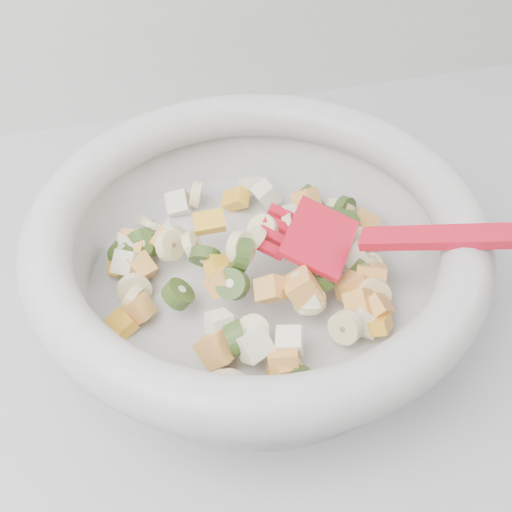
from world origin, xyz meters
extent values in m
cylinder|color=beige|center=(0.14, 1.43, 0.91)|extent=(0.29, 0.29, 0.02)
torus|color=beige|center=(0.14, 1.43, 0.98)|extent=(0.36, 0.36, 0.04)
cylinder|color=#FFE5AA|center=(0.17, 1.38, 0.94)|extent=(0.04, 0.04, 0.01)
cylinder|color=#FFE5AA|center=(0.09, 1.46, 0.94)|extent=(0.02, 0.03, 0.03)
cylinder|color=#FFE5AA|center=(0.19, 1.35, 0.94)|extent=(0.03, 0.03, 0.03)
cylinder|color=#FFE5AA|center=(0.15, 1.45, 0.96)|extent=(0.03, 0.03, 0.03)
cylinder|color=#FFE5AA|center=(0.22, 1.38, 0.93)|extent=(0.04, 0.02, 0.04)
cylinder|color=#FFE5AA|center=(0.09, 1.33, 0.93)|extent=(0.03, 0.03, 0.03)
cylinder|color=#FFE5AA|center=(0.14, 1.43, 0.96)|extent=(0.03, 0.04, 0.03)
cylinder|color=#FFE5AA|center=(0.17, 1.45, 0.95)|extent=(0.02, 0.03, 0.03)
cylinder|color=#FFE5AA|center=(0.13, 1.42, 0.97)|extent=(0.03, 0.03, 0.03)
cylinder|color=#FFE5AA|center=(0.23, 1.41, 0.93)|extent=(0.03, 0.03, 0.03)
cylinder|color=#FFE5AA|center=(0.06, 1.51, 0.92)|extent=(0.03, 0.03, 0.03)
cylinder|color=#FFE5AA|center=(0.11, 1.54, 0.93)|extent=(0.02, 0.03, 0.03)
cylinder|color=#FFE5AA|center=(0.10, 1.32, 0.93)|extent=(0.03, 0.03, 0.03)
cylinder|color=#FFE5AA|center=(0.04, 1.43, 0.93)|extent=(0.03, 0.03, 0.03)
cylinder|color=#FFE5AA|center=(0.23, 1.41, 0.93)|extent=(0.03, 0.02, 0.03)
cylinder|color=#FFE5AA|center=(0.11, 1.32, 0.92)|extent=(0.02, 0.03, 0.03)
cylinder|color=#FFE5AA|center=(0.24, 1.49, 0.93)|extent=(0.04, 0.04, 0.03)
cylinder|color=#FFE5AA|center=(0.12, 1.36, 0.94)|extent=(0.03, 0.03, 0.02)
cylinder|color=#FFE5AA|center=(0.07, 1.46, 0.94)|extent=(0.03, 0.03, 0.03)
cylinder|color=#FFE5AA|center=(0.17, 1.39, 0.95)|extent=(0.03, 0.03, 0.03)
cylinder|color=#FFE5AA|center=(0.04, 1.44, 0.93)|extent=(0.04, 0.02, 0.04)
cylinder|color=#FFE5AA|center=(0.18, 1.46, 0.94)|extent=(0.03, 0.03, 0.02)
cube|color=gold|center=(0.04, 1.41, 0.93)|extent=(0.03, 0.03, 0.03)
cube|color=gold|center=(0.09, 1.36, 0.93)|extent=(0.04, 0.04, 0.04)
cube|color=gold|center=(0.11, 1.41, 0.95)|extent=(0.03, 0.03, 0.03)
cube|color=gold|center=(0.14, 1.34, 0.93)|extent=(0.03, 0.03, 0.03)
cube|color=gold|center=(0.05, 1.49, 0.93)|extent=(0.03, 0.03, 0.03)
cube|color=gold|center=(0.05, 1.46, 0.93)|extent=(0.03, 0.03, 0.03)
cube|color=gold|center=(0.07, 1.47, 0.94)|extent=(0.02, 0.03, 0.03)
cube|color=gold|center=(0.20, 1.39, 0.94)|extent=(0.03, 0.03, 0.02)
cube|color=gold|center=(0.20, 1.50, 0.94)|extent=(0.03, 0.03, 0.03)
cube|color=gold|center=(0.22, 1.39, 0.93)|extent=(0.03, 0.04, 0.03)
cube|color=gold|center=(0.25, 1.46, 0.92)|extent=(0.04, 0.03, 0.03)
cube|color=gold|center=(0.22, 1.36, 0.93)|extent=(0.03, 0.02, 0.03)
cube|color=gold|center=(0.13, 1.33, 0.93)|extent=(0.03, 0.03, 0.02)
cube|color=gold|center=(0.14, 1.39, 0.95)|extent=(0.03, 0.03, 0.03)
cube|color=gold|center=(0.16, 1.38, 0.95)|extent=(0.03, 0.03, 0.04)
cube|color=gold|center=(0.21, 1.37, 0.94)|extent=(0.03, 0.03, 0.03)
cylinder|color=#56882D|center=(0.12, 1.42, 0.96)|extent=(0.02, 0.04, 0.04)
cylinder|color=#56882D|center=(0.06, 1.48, 0.93)|extent=(0.03, 0.03, 0.03)
cylinder|color=#56882D|center=(0.24, 1.48, 0.93)|extent=(0.04, 0.03, 0.04)
cylinder|color=#56882D|center=(0.23, 1.46, 0.94)|extent=(0.03, 0.03, 0.03)
cylinder|color=#56882D|center=(0.21, 1.51, 0.93)|extent=(0.03, 0.04, 0.04)
cylinder|color=#56882D|center=(0.05, 1.49, 0.93)|extent=(0.03, 0.02, 0.03)
cylinder|color=#56882D|center=(0.11, 1.36, 0.94)|extent=(0.02, 0.04, 0.04)
cylinder|color=#56882D|center=(0.11, 1.40, 0.95)|extent=(0.03, 0.03, 0.03)
cylinder|color=#56882D|center=(0.07, 1.41, 0.94)|extent=(0.03, 0.03, 0.03)
cylinder|color=#56882D|center=(0.22, 1.40, 0.93)|extent=(0.02, 0.03, 0.03)
cylinder|color=#56882D|center=(0.04, 1.48, 0.93)|extent=(0.03, 0.03, 0.03)
cylinder|color=#56882D|center=(0.10, 1.43, 0.95)|extent=(0.03, 0.03, 0.03)
cylinder|color=#56882D|center=(0.22, 1.47, 0.93)|extent=(0.03, 0.02, 0.03)
cylinder|color=#56882D|center=(0.14, 1.32, 0.93)|extent=(0.03, 0.02, 0.03)
cylinder|color=#56882D|center=(0.18, 1.40, 0.94)|extent=(0.03, 0.03, 0.02)
cube|color=white|center=(0.20, 1.36, 0.93)|extent=(0.03, 0.03, 0.03)
cube|color=white|center=(0.04, 1.46, 0.93)|extent=(0.03, 0.03, 0.03)
cube|color=white|center=(0.17, 1.46, 0.95)|extent=(0.03, 0.03, 0.03)
cube|color=white|center=(0.12, 1.35, 0.94)|extent=(0.03, 0.03, 0.03)
cube|color=white|center=(0.17, 1.52, 0.93)|extent=(0.03, 0.02, 0.03)
cube|color=white|center=(0.24, 1.44, 0.93)|extent=(0.03, 0.03, 0.03)
cube|color=white|center=(0.09, 1.54, 0.92)|extent=(0.03, 0.03, 0.03)
cube|color=white|center=(0.16, 1.54, 0.93)|extent=(0.02, 0.03, 0.03)
cube|color=white|center=(0.08, 1.48, 0.94)|extent=(0.03, 0.03, 0.03)
cube|color=white|center=(0.14, 1.35, 0.94)|extent=(0.03, 0.02, 0.02)
cube|color=white|center=(0.17, 1.38, 0.95)|extent=(0.03, 0.03, 0.03)
cube|color=white|center=(0.10, 1.37, 0.94)|extent=(0.02, 0.02, 0.02)
cube|color=white|center=(0.04, 1.48, 0.93)|extent=(0.02, 0.02, 0.02)
cube|color=white|center=(0.22, 1.42, 0.94)|extent=(0.03, 0.03, 0.03)
cube|color=yellow|center=(0.03, 1.41, 0.92)|extent=(0.03, 0.03, 0.02)
cube|color=yellow|center=(0.11, 1.42, 0.95)|extent=(0.03, 0.02, 0.03)
cube|color=yellow|center=(0.14, 1.52, 0.93)|extent=(0.03, 0.03, 0.03)
cube|color=yellow|center=(0.11, 1.47, 0.95)|extent=(0.03, 0.02, 0.02)
cube|color=yellow|center=(0.04, 1.47, 0.92)|extent=(0.03, 0.03, 0.03)
cube|color=yellow|center=(0.21, 1.35, 0.93)|extent=(0.03, 0.03, 0.02)
cube|color=red|center=(0.19, 1.42, 0.96)|extent=(0.08, 0.08, 0.03)
cube|color=red|center=(0.17, 1.46, 0.96)|extent=(0.03, 0.02, 0.01)
cube|color=red|center=(0.16, 1.45, 0.96)|extent=(0.03, 0.02, 0.01)
cube|color=red|center=(0.15, 1.43, 0.96)|extent=(0.03, 0.02, 0.01)
cube|color=red|center=(0.15, 1.42, 0.96)|extent=(0.03, 0.02, 0.01)
cube|color=red|center=(0.29, 1.35, 1.00)|extent=(0.16, 0.11, 0.07)
camera|label=1|loc=(0.05, 1.08, 1.31)|focal=45.00mm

